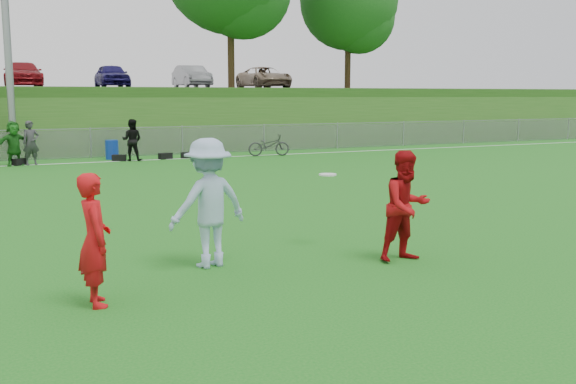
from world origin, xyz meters
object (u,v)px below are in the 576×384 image
player_red_center (407,206)px  player_blue (208,203)px  frisbee (328,175)px  recycling_bin (112,150)px  player_red_left (95,240)px  bicycle (269,145)px

player_red_center → player_blue: (-2.99, 0.99, 0.11)m
frisbee → player_red_center: bearing=-65.2°
player_blue → recycling_bin: bearing=-106.8°
player_red_left → recycling_bin: size_ratio=2.12×
player_red_center → recycling_bin: bearing=91.5°
player_red_left → player_blue: player_blue is taller
recycling_bin → player_blue: bearing=-94.8°
player_red_left → player_blue: bearing=-59.5°
player_red_left → frisbee: 4.54m
player_red_left → bicycle: 20.35m
player_blue → recycling_bin: player_blue is taller
player_red_left → recycling_bin: (3.39, 19.16, -0.45)m
player_red_left → frisbee: size_ratio=5.49×
player_blue → frisbee: size_ratio=6.47×
player_blue → recycling_bin: (1.51, 17.95, -0.60)m
player_red_center → frisbee: bearing=111.8°
frisbee → bicycle: frisbee is taller
bicycle → player_red_center: bearing=175.2°
recycling_bin → player_red_center: bearing=-85.5°
player_red_left → bicycle: bearing=-31.3°
player_red_center → player_red_left: bearing=179.5°
player_blue → bicycle: size_ratio=1.10×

